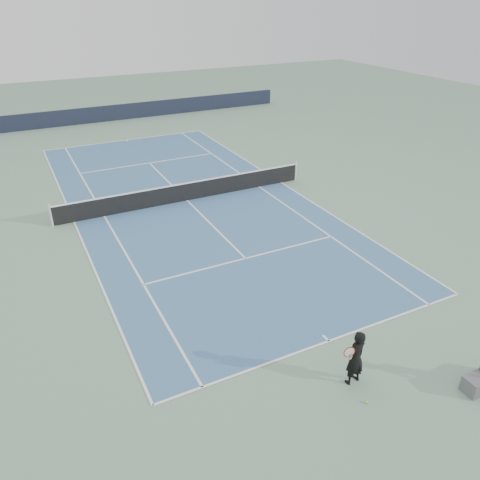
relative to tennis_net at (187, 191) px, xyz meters
name	(u,v)px	position (x,y,z in m)	size (l,w,h in m)	color
ground	(187,201)	(0.00, 0.00, -0.50)	(80.00, 80.00, 0.00)	slate
court_surface	(187,201)	(0.00, 0.00, -0.50)	(10.97, 23.77, 0.01)	#3D6491
tennis_net	(187,191)	(0.00, 0.00, 0.00)	(12.90, 0.10, 1.07)	silver
windscreen_far	(106,114)	(0.00, 17.88, 0.10)	(30.00, 0.25, 1.20)	black
tennis_player	(355,358)	(-0.41, -13.49, 0.33)	(0.79, 0.52, 1.68)	black
tennis_ball	(367,402)	(-0.56, -14.27, -0.47)	(0.07, 0.07, 0.07)	#CBD82C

